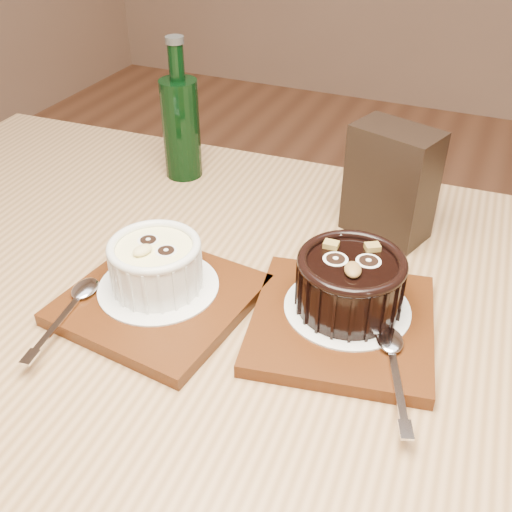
% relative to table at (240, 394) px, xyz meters
% --- Properties ---
extents(table, '(1.24, 0.85, 0.75)m').
position_rel_table_xyz_m(table, '(0.00, 0.00, 0.00)').
color(table, olive).
rests_on(table, ground).
extents(tray_left, '(0.20, 0.20, 0.01)m').
position_rel_table_xyz_m(tray_left, '(-0.10, 0.01, 0.10)').
color(tray_left, '#4F240D').
rests_on(tray_left, table).
extents(doily_left, '(0.13, 0.13, 0.00)m').
position_rel_table_xyz_m(doily_left, '(-0.10, 0.02, 0.11)').
color(doily_left, white).
rests_on(doily_left, tray_left).
extents(ramekin_white, '(0.10, 0.10, 0.06)m').
position_rel_table_xyz_m(ramekin_white, '(-0.10, 0.02, 0.14)').
color(ramekin_white, white).
rests_on(ramekin_white, doily_left).
extents(spoon_left, '(0.05, 0.14, 0.01)m').
position_rel_table_xyz_m(spoon_left, '(-0.17, -0.06, 0.11)').
color(spoon_left, white).
rests_on(spoon_left, tray_left).
extents(tray_right, '(0.21, 0.21, 0.01)m').
position_rel_table_xyz_m(tray_right, '(0.09, 0.05, 0.10)').
color(tray_right, '#4F240D').
rests_on(tray_right, table).
extents(doily_right, '(0.13, 0.13, 0.00)m').
position_rel_table_xyz_m(doily_right, '(0.09, 0.06, 0.11)').
color(doily_right, white).
rests_on(doily_right, tray_right).
extents(ramekin_dark, '(0.11, 0.11, 0.06)m').
position_rel_table_xyz_m(ramekin_dark, '(0.09, 0.06, 0.14)').
color(ramekin_dark, black).
rests_on(ramekin_dark, doily_right).
extents(spoon_right, '(0.07, 0.13, 0.01)m').
position_rel_table_xyz_m(spoon_right, '(0.16, -0.00, 0.11)').
color(spoon_right, white).
rests_on(spoon_right, tray_right).
extents(condiment_stand, '(0.11, 0.09, 0.14)m').
position_rel_table_xyz_m(condiment_stand, '(0.09, 0.25, 0.16)').
color(condiment_stand, black).
rests_on(condiment_stand, table).
extents(green_bottle, '(0.05, 0.05, 0.20)m').
position_rel_table_xyz_m(green_bottle, '(-0.22, 0.28, 0.17)').
color(green_bottle, black).
rests_on(green_bottle, table).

